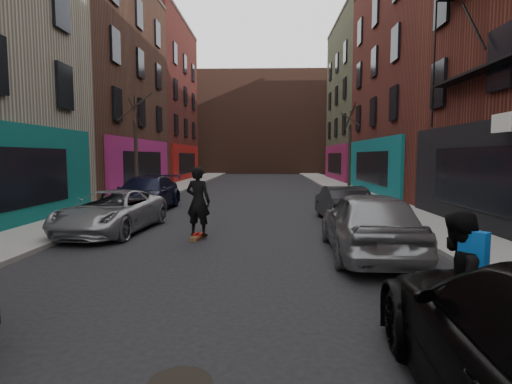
# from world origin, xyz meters

# --- Properties ---
(sidewalk_left) EXTENTS (2.50, 84.00, 0.13)m
(sidewalk_left) POSITION_xyz_m (-6.25, 30.00, 0.07)
(sidewalk_left) COLOR gray
(sidewalk_left) RESTS_ON ground
(sidewalk_right) EXTENTS (2.50, 84.00, 0.13)m
(sidewalk_right) POSITION_xyz_m (6.25, 30.00, 0.07)
(sidewalk_right) COLOR gray
(sidewalk_right) RESTS_ON ground
(building_far) EXTENTS (40.00, 10.00, 14.00)m
(building_far) POSITION_xyz_m (0.00, 56.00, 7.00)
(building_far) COLOR #47281E
(building_far) RESTS_ON ground
(tree_left_far) EXTENTS (2.00, 2.00, 6.50)m
(tree_left_far) POSITION_xyz_m (-6.20, 18.00, 3.38)
(tree_left_far) COLOR black
(tree_left_far) RESTS_ON sidewalk_left
(tree_right_far) EXTENTS (2.00, 2.00, 6.80)m
(tree_right_far) POSITION_xyz_m (6.20, 24.00, 3.53)
(tree_right_far) COLOR black
(tree_right_far) RESTS_ON sidewalk_right
(parked_left_far) EXTENTS (2.57, 4.94, 1.33)m
(parked_left_far) POSITION_xyz_m (-4.18, 9.48, 0.66)
(parked_left_far) COLOR gray
(parked_left_far) RESTS_ON ground
(parked_left_end) EXTENTS (2.25, 5.32, 1.53)m
(parked_left_end) POSITION_xyz_m (-4.60, 14.36, 0.77)
(parked_left_end) COLOR black
(parked_left_end) RESTS_ON ground
(parked_right_far) EXTENTS (2.12, 4.83, 1.62)m
(parked_right_far) POSITION_xyz_m (3.20, 6.70, 0.81)
(parked_right_far) COLOR gray
(parked_right_far) RESTS_ON ground
(parked_right_end) EXTENTS (1.57, 4.08, 1.33)m
(parked_right_end) POSITION_xyz_m (3.50, 11.80, 0.66)
(parked_right_end) COLOR black
(parked_right_end) RESTS_ON ground
(skateboard) EXTENTS (0.42, 0.83, 0.10)m
(skateboard) POSITION_xyz_m (-1.26, 8.54, 0.05)
(skateboard) COLOR brown
(skateboard) RESTS_ON ground
(skateboarder) EXTENTS (0.83, 0.65, 2.01)m
(skateboarder) POSITION_xyz_m (-1.26, 8.54, 1.11)
(skateboarder) COLOR black
(skateboarder) RESTS_ON skateboard
(pedestrian) EXTENTS (1.09, 1.06, 1.78)m
(pedestrian) POSITION_xyz_m (3.00, 1.76, 0.90)
(pedestrian) COLOR black
(pedestrian) RESTS_ON ground
(manhole) EXTENTS (0.75, 0.75, 0.01)m
(manhole) POSITION_xyz_m (-0.16, 1.10, 0.01)
(manhole) COLOR black
(manhole) RESTS_ON ground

